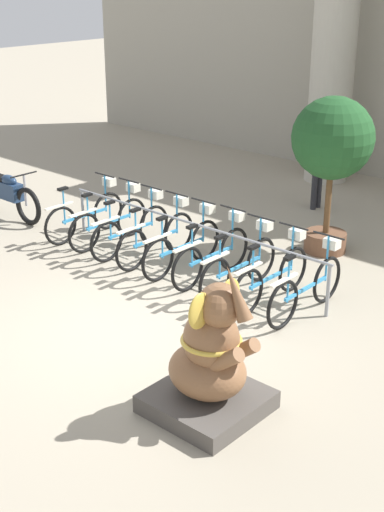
{
  "coord_description": "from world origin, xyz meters",
  "views": [
    {
      "loc": [
        6.01,
        -5.61,
        4.37
      ],
      "look_at": [
        0.52,
        0.52,
        1.0
      ],
      "focal_mm": 50.0,
      "sensor_mm": 36.0,
      "label": 1
    }
  ],
  "objects_px": {
    "bicycle_4": "(184,245)",
    "person_pedestrian": "(319,160)",
    "bicycle_0": "(86,214)",
    "bicycle_2": "(132,228)",
    "elephant_statue": "(210,362)",
    "bicycle_6": "(241,265)",
    "potted_tree": "(332,145)",
    "bicycle_3": "(158,236)",
    "bicycle_7": "(273,275)",
    "bicycle_1": "(110,220)",
    "bicycle_5": "(213,254)",
    "motorcycle": "(7,194)",
    "bicycle_8": "(308,286)"
  },
  "relations": [
    {
      "from": "elephant_statue",
      "to": "person_pedestrian",
      "type": "relative_size",
      "value": 1.09
    },
    {
      "from": "bicycle_1",
      "to": "bicycle_4",
      "type": "relative_size",
      "value": 1.0
    },
    {
      "from": "elephant_statue",
      "to": "motorcycle",
      "type": "xyz_separation_m",
      "value": [
        -6.85,
        2.26,
        -0.13
      ]
    },
    {
      "from": "bicycle_0",
      "to": "bicycle_6",
      "type": "bearing_deg",
      "value": 0.01
    },
    {
      "from": "bicycle_0",
      "to": "bicycle_2",
      "type": "distance_m",
      "value": 1.12
    },
    {
      "from": "bicycle_1",
      "to": "bicycle_8",
      "type": "distance_m",
      "value": 3.93
    },
    {
      "from": "bicycle_0",
      "to": "person_pedestrian",
      "type": "height_order",
      "value": "person_pedestrian"
    },
    {
      "from": "bicycle_7",
      "to": "bicycle_6",
      "type": "bearing_deg",
      "value": -179.41
    },
    {
      "from": "bicycle_1",
      "to": "bicycle_2",
      "type": "height_order",
      "value": "same"
    },
    {
      "from": "bicycle_2",
      "to": "person_pedestrian",
      "type": "height_order",
      "value": "person_pedestrian"
    },
    {
      "from": "bicycle_2",
      "to": "bicycle_8",
      "type": "distance_m",
      "value": 3.37
    },
    {
      "from": "bicycle_4",
      "to": "bicycle_7",
      "type": "xyz_separation_m",
      "value": [
        1.68,
        -0.02,
        0.0
      ]
    },
    {
      "from": "bicycle_1",
      "to": "bicycle_8",
      "type": "height_order",
      "value": "same"
    },
    {
      "from": "bicycle_7",
      "to": "motorcycle",
      "type": "xyz_separation_m",
      "value": [
        -5.78,
        -0.33,
        0.06
      ]
    },
    {
      "from": "bicycle_5",
      "to": "motorcycle",
      "type": "xyz_separation_m",
      "value": [
        -4.66,
        -0.38,
        0.06
      ]
    },
    {
      "from": "bicycle_3",
      "to": "potted_tree",
      "type": "relative_size",
      "value": 0.68
    },
    {
      "from": "bicycle_4",
      "to": "bicycle_5",
      "type": "distance_m",
      "value": 0.56
    },
    {
      "from": "bicycle_4",
      "to": "bicycle_1",
      "type": "bearing_deg",
      "value": 179.56
    },
    {
      "from": "bicycle_3",
      "to": "bicycle_7",
      "type": "bearing_deg",
      "value": -0.56
    },
    {
      "from": "bicycle_1",
      "to": "bicycle_2",
      "type": "relative_size",
      "value": 1.0
    },
    {
      "from": "elephant_statue",
      "to": "motorcycle",
      "type": "bearing_deg",
      "value": 161.74
    },
    {
      "from": "bicycle_3",
      "to": "elephant_statue",
      "type": "xyz_separation_m",
      "value": [
        3.32,
        -2.61,
        0.19
      ]
    },
    {
      "from": "bicycle_1",
      "to": "bicycle_6",
      "type": "distance_m",
      "value": 2.81
    },
    {
      "from": "bicycle_0",
      "to": "potted_tree",
      "type": "relative_size",
      "value": 0.68
    },
    {
      "from": "bicycle_3",
      "to": "person_pedestrian",
      "type": "distance_m",
      "value": 3.98
    },
    {
      "from": "bicycle_5",
      "to": "person_pedestrian",
      "type": "relative_size",
      "value": 1.07
    },
    {
      "from": "bicycle_1",
      "to": "person_pedestrian",
      "type": "relative_size",
      "value": 1.07
    },
    {
      "from": "bicycle_6",
      "to": "person_pedestrian",
      "type": "bearing_deg",
      "value": 107.56
    },
    {
      "from": "bicycle_8",
      "to": "bicycle_5",
      "type": "bearing_deg",
      "value": 178.63
    },
    {
      "from": "motorcycle",
      "to": "bicycle_5",
      "type": "bearing_deg",
      "value": 4.67
    },
    {
      "from": "elephant_statue",
      "to": "motorcycle",
      "type": "relative_size",
      "value": 0.9
    },
    {
      "from": "bicycle_7",
      "to": "bicycle_5",
      "type": "bearing_deg",
      "value": 177.45
    },
    {
      "from": "bicycle_6",
      "to": "potted_tree",
      "type": "xyz_separation_m",
      "value": [
        0.08,
        2.15,
        1.36
      ]
    },
    {
      "from": "bicycle_1",
      "to": "bicycle_6",
      "type": "relative_size",
      "value": 1.0
    },
    {
      "from": "elephant_statue",
      "to": "motorcycle",
      "type": "distance_m",
      "value": 7.21
    },
    {
      "from": "bicycle_2",
      "to": "bicycle_1",
      "type": "bearing_deg",
      "value": 177.55
    },
    {
      "from": "bicycle_0",
      "to": "bicycle_1",
      "type": "bearing_deg",
      "value": 4.09
    },
    {
      "from": "bicycle_0",
      "to": "bicycle_2",
      "type": "relative_size",
      "value": 1.0
    },
    {
      "from": "bicycle_8",
      "to": "bicycle_2",
      "type": "bearing_deg",
      "value": -180.0
    },
    {
      "from": "bicycle_1",
      "to": "bicycle_7",
      "type": "height_order",
      "value": "same"
    },
    {
      "from": "bicycle_6",
      "to": "potted_tree",
      "type": "height_order",
      "value": "potted_tree"
    },
    {
      "from": "elephant_statue",
      "to": "bicycle_4",
      "type": "bearing_deg",
      "value": 136.54
    },
    {
      "from": "bicycle_1",
      "to": "bicycle_8",
      "type": "bearing_deg",
      "value": -0.35
    },
    {
      "from": "bicycle_5",
      "to": "bicycle_6",
      "type": "height_order",
      "value": "same"
    },
    {
      "from": "bicycle_5",
      "to": "potted_tree",
      "type": "relative_size",
      "value": 0.68
    },
    {
      "from": "bicycle_4",
      "to": "person_pedestrian",
      "type": "distance_m",
      "value": 3.96
    },
    {
      "from": "bicycle_2",
      "to": "potted_tree",
      "type": "bearing_deg",
      "value": 42.52
    },
    {
      "from": "bicycle_8",
      "to": "person_pedestrian",
      "type": "relative_size",
      "value": 1.07
    },
    {
      "from": "bicycle_0",
      "to": "bicycle_8",
      "type": "xyz_separation_m",
      "value": [
        4.49,
        0.02,
        0.0
      ]
    },
    {
      "from": "bicycle_3",
      "to": "bicycle_7",
      "type": "height_order",
      "value": "same"
    }
  ]
}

